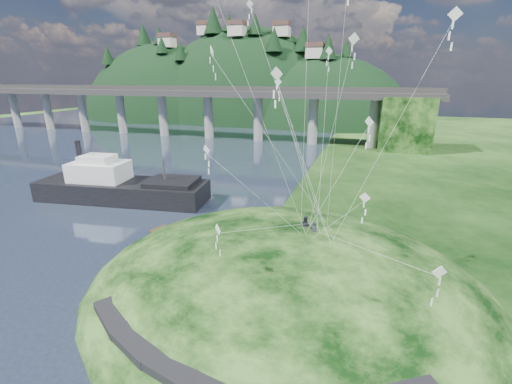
% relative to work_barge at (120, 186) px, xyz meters
% --- Properties ---
extents(ground, '(320.00, 320.00, 0.00)m').
position_rel_work_barge_xyz_m(ground, '(20.52, -16.03, -2.18)').
color(ground, black).
rests_on(ground, ground).
extents(grass_hill, '(36.00, 32.00, 13.00)m').
position_rel_work_barge_xyz_m(grass_hill, '(28.52, -14.03, -3.68)').
color(grass_hill, black).
rests_on(grass_hill, ground).
extents(footpath, '(22.29, 5.84, 0.83)m').
position_rel_work_barge_xyz_m(footpath, '(27.98, -25.78, -0.10)').
color(footpath, black).
rests_on(footpath, ground).
extents(bridge, '(160.00, 11.00, 15.00)m').
position_rel_work_barge_xyz_m(bridge, '(-5.94, 54.03, 7.52)').
color(bridge, '#2D2B2B').
rests_on(bridge, ground).
extents(far_ridge, '(153.00, 70.00, 94.50)m').
position_rel_work_barge_xyz_m(far_ridge, '(-23.06, 106.14, -9.62)').
color(far_ridge, black).
rests_on(far_ridge, ground).
extents(work_barge, '(25.60, 10.21, 8.71)m').
position_rel_work_barge_xyz_m(work_barge, '(0.00, 0.00, 0.00)').
color(work_barge, black).
rests_on(work_barge, ground).
extents(wooden_dock, '(14.23, 6.55, 1.02)m').
position_rel_work_barge_xyz_m(wooden_dock, '(18.35, -10.25, -1.74)').
color(wooden_dock, '#332614').
rests_on(wooden_dock, ground).
extents(kite_flyers, '(1.82, 1.75, 1.91)m').
position_rel_work_barge_xyz_m(kite_flyers, '(29.90, -11.98, 3.69)').
color(kite_flyers, '#292B37').
rests_on(kite_flyers, ground).
extents(kite_swarm, '(16.33, 16.87, 21.52)m').
position_rel_work_barge_xyz_m(kite_swarm, '(30.00, -15.12, 14.35)').
color(kite_swarm, silver).
rests_on(kite_swarm, ground).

